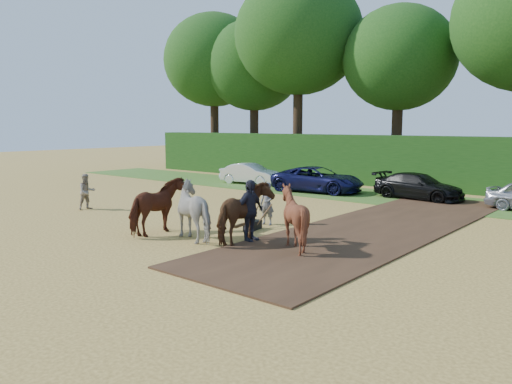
% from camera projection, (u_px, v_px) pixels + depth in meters
% --- Properties ---
extents(ground, '(120.00, 120.00, 0.00)m').
position_uv_depth(ground, '(211.00, 261.00, 13.33)').
color(ground, gold).
rests_on(ground, ground).
extents(earth_strip, '(4.50, 17.00, 0.05)m').
position_uv_depth(earth_strip, '(380.00, 227.00, 17.69)').
color(earth_strip, '#472D1C').
rests_on(earth_strip, ground).
extents(grass_verge, '(50.00, 5.00, 0.03)m').
position_uv_depth(grass_verge, '(417.00, 200.00, 23.97)').
color(grass_verge, '#38601E').
rests_on(grass_verge, ground).
extents(hedgerow, '(46.00, 1.60, 3.00)m').
position_uv_depth(hedgerow, '(451.00, 164.00, 27.19)').
color(hedgerow, '#14380F').
rests_on(hedgerow, ground).
extents(spectator_near, '(0.68, 0.82, 1.54)m').
position_uv_depth(spectator_near, '(87.00, 192.00, 21.41)').
color(spectator_near, '#B9AB91').
rests_on(spectator_near, ground).
extents(spectator_far, '(0.50, 1.15, 1.95)m').
position_uv_depth(spectator_far, '(250.00, 211.00, 15.42)').
color(spectator_far, '#21222D').
rests_on(spectator_far, ground).
extents(plough_team, '(6.22, 4.96, 1.86)m').
position_uv_depth(plough_team, '(223.00, 212.00, 15.57)').
color(plough_team, '#5A2816').
rests_on(plough_team, ground).
extents(parked_cars, '(31.08, 3.52, 1.47)m').
position_uv_depth(parked_cars, '(503.00, 194.00, 21.37)').
color(parked_cars, silver).
rests_on(parked_cars, ground).
extents(treeline, '(48.70, 10.60, 14.21)m').
position_uv_depth(treeline, '(447.00, 34.00, 29.69)').
color(treeline, '#382616').
rests_on(treeline, ground).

